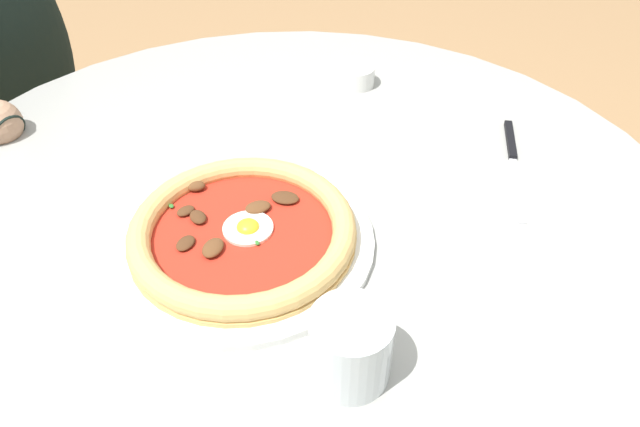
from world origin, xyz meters
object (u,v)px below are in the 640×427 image
Objects in this scene: steak_knife at (512,153)px; diner_person at (14,146)px; pizza_on_plate at (243,234)px; water_glass at (350,351)px; dining_table at (290,293)px; ramekin_capers at (355,75)px.

steak_knife is 0.15× the size of diner_person.
pizza_on_plate is 3.93× the size of water_glass.
dining_table is 13.50× the size of water_glass.
dining_table is 0.19m from pizza_on_plate.
diner_person reaches higher than pizza_on_plate.
water_glass reaches higher than ramekin_capers.
pizza_on_plate is (0.03, -0.07, 0.17)m from dining_table.
water_glass is 0.07× the size of diner_person.
ramekin_capers is at bearing 127.78° from pizza_on_plate.
ramekin_capers is (-0.26, 0.33, 0.00)m from pizza_on_plate.
ramekin_capers is 0.75m from diner_person.
ramekin_capers is at bearing 131.61° from dining_table.
water_glass is at bearing 12.75° from diner_person.
dining_table is at bearing 165.92° from water_glass.
steak_knife is 2.89× the size of ramekin_capers.
water_glass is 1.01m from diner_person.
pizza_on_plate is 1.71× the size of steak_knife.
steak_knife is at bearing 15.72° from ramekin_capers.
steak_knife reaches higher than dining_table.
water_glass reaches higher than dining_table.
water_glass is 0.43× the size of steak_knife.
ramekin_capers is (-0.23, 0.26, 0.17)m from dining_table.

